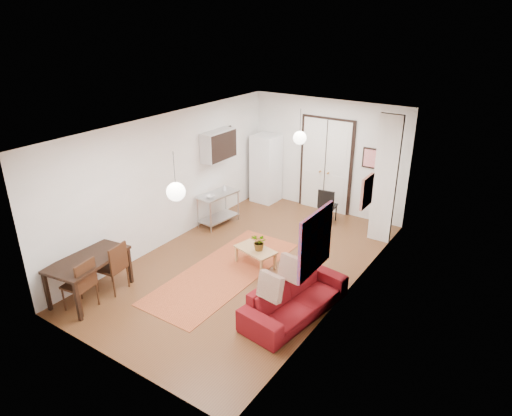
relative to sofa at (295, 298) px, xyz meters
The scene contains 27 objects.
floor 1.91m from the sofa, 149.26° to the left, with size 7.00×7.00×0.00m, color brown.
ceiling 3.21m from the sofa, 149.26° to the left, with size 4.20×7.00×0.02m, color white.
wall_back 4.89m from the sofa, 109.97° to the left, with size 4.20×0.02×2.90m, color white.
wall_front 3.22m from the sofa, 122.61° to the right, with size 4.20×0.02×2.90m, color white.
wall_left 4.01m from the sofa, 165.47° to the left, with size 0.02×7.00×2.90m, color white.
wall_right 1.57m from the sofa, 63.65° to the left, with size 0.02×7.00×2.90m, color white.
double_doors 4.79m from the sofa, 110.16° to the left, with size 1.44×0.06×2.50m, color silver.
stub_partition 3.70m from the sofa, 86.29° to the left, with size 0.50×0.10×2.90m, color white.
wall_cabinet 4.60m from the sofa, 145.17° to the left, with size 0.35×1.00×0.70m, color silver.
painting_popart 1.44m from the sofa, 32.22° to the right, with size 0.05×1.00×1.00m, color red.
painting_abstract 2.35m from the sofa, 75.61° to the left, with size 0.05×0.50×0.60m, color #F0E4C8.
poster_back 4.64m from the sofa, 96.08° to the left, with size 0.40×0.03×0.50m, color red.
print_left 5.01m from the sofa, 141.24° to the left, with size 0.03×0.44×0.54m, color #985B3F.
pendant_back 3.90m from the sofa, 118.69° to the left, with size 0.30×0.30×0.80m.
pendant_front 2.73m from the sofa, 147.45° to the right, with size 0.30×0.30×0.80m.
kilim_rug 1.92m from the sofa, 167.65° to the left, with size 1.37×3.67×0.01m, color #C85E32.
sofa is the anchor object (origin of this frame).
coffee_table 1.78m from the sofa, 146.42° to the left, with size 0.93×0.65×0.38m.
potted_plant 1.72m from the sofa, 144.56° to the left, with size 0.33×0.29×0.37m, color #30602B.
kitchen_counter 4.01m from the sofa, 147.27° to the left, with size 0.64×1.09×0.80m.
bowl 3.89m from the sofa, 151.02° to the left, with size 0.19×0.19×0.05m, color silver.
soap_bottle 4.19m from the sofa, 144.36° to the left, with size 0.07×0.08×0.17m, color teal.
fridge 5.27m from the sofa, 128.21° to the left, with size 0.65×0.65×1.85m, color white.
dining_table 3.75m from the sofa, 154.60° to the right, with size 1.01×1.52×0.79m.
dining_chair_near 3.42m from the sofa, 160.26° to the right, with size 0.53×0.69×0.97m.
dining_chair_far 3.72m from the sofa, 150.03° to the right, with size 0.53×0.69×0.97m.
black_side_chair 4.01m from the sofa, 107.24° to the left, with size 0.46×0.46×0.89m.
Camera 1 is at (4.72, -6.81, 4.81)m, focal length 32.00 mm.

